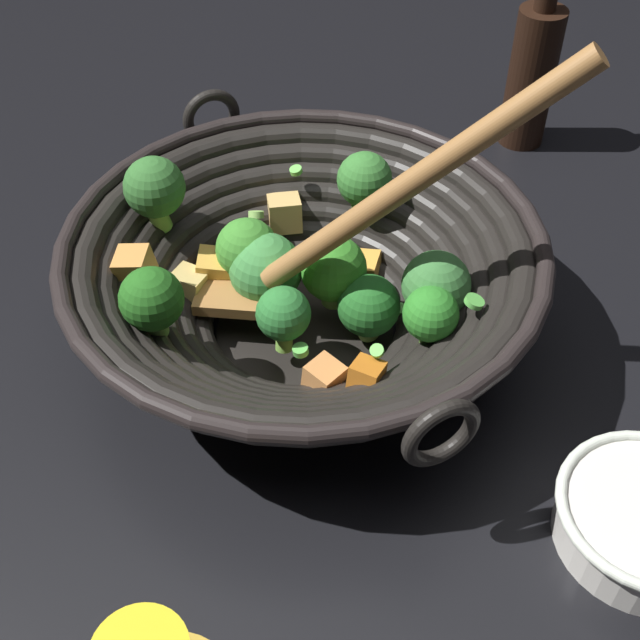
# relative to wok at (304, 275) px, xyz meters

# --- Properties ---
(ground_plane) EXTENTS (4.00, 4.00, 0.00)m
(ground_plane) POSITION_rel_wok_xyz_m (0.00, -0.00, -0.07)
(ground_plane) COLOR black
(wok) EXTENTS (0.37, 0.37, 0.27)m
(wok) POSITION_rel_wok_xyz_m (0.00, 0.00, 0.00)
(wok) COLOR black
(wok) RESTS_ON ground
(soy_sauce_bottle) EXTENTS (0.05, 0.05, 0.20)m
(soy_sauce_bottle) POSITION_rel_wok_xyz_m (0.18, 0.33, 0.01)
(soy_sauce_bottle) COLOR black
(soy_sauce_bottle) RESTS_ON ground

